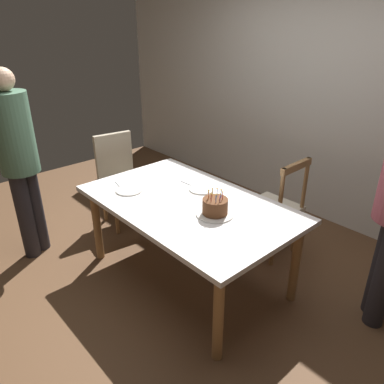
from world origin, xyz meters
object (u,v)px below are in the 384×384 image
at_px(plate_near_celebrant, 129,190).
at_px(chair_upholstered, 119,174).
at_px(person_celebrant, 18,156).
at_px(chair_spindle_back, 274,209).
at_px(birthday_cake, 215,208).
at_px(plate_far_side, 202,189).
at_px(dining_table, 188,210).

relative_size(plate_near_celebrant, chair_upholstered, 0.23).
height_order(plate_near_celebrant, person_celebrant, person_celebrant).
xyz_separation_m(chair_upholstered, person_celebrant, (-0.01, -0.95, 0.43)).
bearing_deg(chair_upholstered, chair_spindle_back, 25.28).
xyz_separation_m(plate_near_celebrant, chair_upholstered, (-0.78, 0.37, -0.20)).
bearing_deg(plate_near_celebrant, chair_spindle_back, 56.42).
xyz_separation_m(chair_spindle_back, chair_upholstered, (-1.49, -0.70, 0.07)).
distance_m(plate_near_celebrant, person_celebrant, 1.01).
height_order(birthday_cake, plate_near_celebrant, birthday_cake).
height_order(birthday_cake, plate_far_side, birthday_cake).
relative_size(dining_table, chair_upholstered, 1.81).
relative_size(plate_far_side, chair_spindle_back, 0.23).
bearing_deg(person_celebrant, plate_near_celebrant, 36.58).
relative_size(dining_table, birthday_cake, 6.15).
bearing_deg(birthday_cake, person_celebrant, -152.07).
relative_size(birthday_cake, plate_far_side, 1.27).
bearing_deg(birthday_cake, dining_table, -178.81).
distance_m(dining_table, chair_spindle_back, 0.90).
xyz_separation_m(plate_far_side, chair_upholstered, (-1.16, -0.10, -0.20)).
relative_size(dining_table, plate_far_side, 7.83).
distance_m(plate_near_celebrant, plate_far_side, 0.61).
bearing_deg(birthday_cake, chair_upholstered, 175.14).
bearing_deg(person_celebrant, plate_far_side, 41.88).
relative_size(chair_spindle_back, person_celebrant, 0.56).
relative_size(plate_near_celebrant, chair_spindle_back, 0.23).
bearing_deg(chair_spindle_back, birthday_cake, -86.33).
height_order(plate_near_celebrant, chair_upholstered, chair_upholstered).
bearing_deg(dining_table, chair_upholstered, 173.72).
xyz_separation_m(birthday_cake, plate_near_celebrant, (-0.77, -0.24, -0.05)).
bearing_deg(birthday_cake, plate_near_celebrant, -162.60).
bearing_deg(plate_far_side, chair_spindle_back, 61.73).
bearing_deg(plate_near_celebrant, person_celebrant, -143.42).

